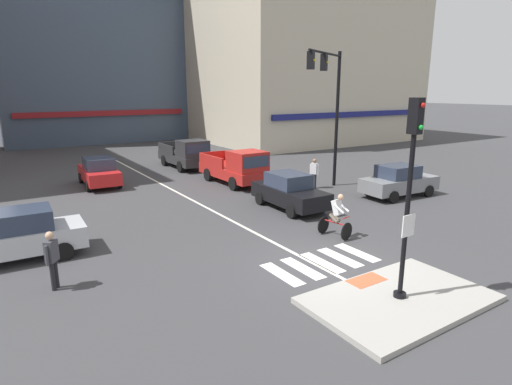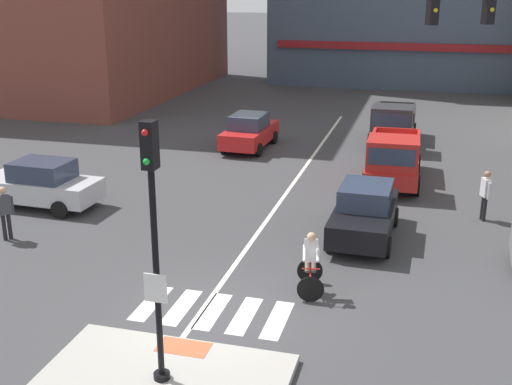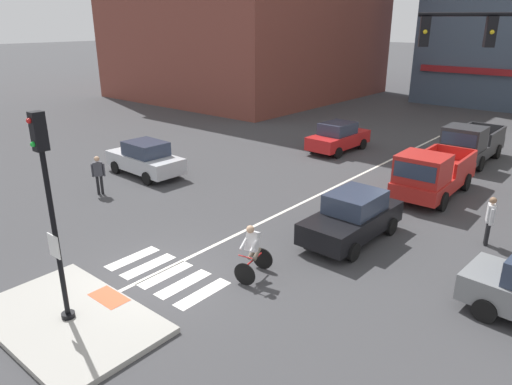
% 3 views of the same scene
% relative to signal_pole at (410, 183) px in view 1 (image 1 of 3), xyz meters
% --- Properties ---
extents(ground_plane, '(300.00, 300.00, 0.00)m').
position_rel_signal_pole_xyz_m(ground_plane, '(0.00, 2.80, -3.17)').
color(ground_plane, '#3D3D3F').
extents(traffic_island, '(4.79, 2.97, 0.15)m').
position_rel_signal_pole_xyz_m(traffic_island, '(0.00, 0.01, -3.10)').
color(traffic_island, '#A3A099').
rests_on(traffic_island, ground).
extents(tactile_pad_front, '(1.10, 0.60, 0.01)m').
position_rel_signal_pole_xyz_m(tactile_pad_front, '(0.00, 1.14, -3.02)').
color(tactile_pad_front, '#DB5B38').
rests_on(tactile_pad_front, traffic_island).
extents(signal_pole, '(0.44, 0.38, 5.03)m').
position_rel_signal_pole_xyz_m(signal_pole, '(0.00, 0.00, 0.00)').
color(signal_pole, black).
rests_on(signal_pole, traffic_island).
extents(crosswalk_stripe_a, '(0.44, 1.80, 0.01)m').
position_rel_signal_pole_xyz_m(crosswalk_stripe_a, '(-1.57, 3.01, -3.17)').
color(crosswalk_stripe_a, silver).
rests_on(crosswalk_stripe_a, ground).
extents(crosswalk_stripe_b, '(0.44, 1.80, 0.01)m').
position_rel_signal_pole_xyz_m(crosswalk_stripe_b, '(-0.79, 3.01, -3.17)').
color(crosswalk_stripe_b, silver).
rests_on(crosswalk_stripe_b, ground).
extents(crosswalk_stripe_c, '(0.44, 1.80, 0.01)m').
position_rel_signal_pole_xyz_m(crosswalk_stripe_c, '(0.00, 3.01, -3.17)').
color(crosswalk_stripe_c, silver).
rests_on(crosswalk_stripe_c, ground).
extents(crosswalk_stripe_d, '(0.44, 1.80, 0.01)m').
position_rel_signal_pole_xyz_m(crosswalk_stripe_d, '(0.79, 3.01, -3.17)').
color(crosswalk_stripe_d, silver).
rests_on(crosswalk_stripe_d, ground).
extents(crosswalk_stripe_e, '(0.44, 1.80, 0.01)m').
position_rel_signal_pole_xyz_m(crosswalk_stripe_e, '(1.57, 3.01, -3.17)').
color(crosswalk_stripe_e, silver).
rests_on(crosswalk_stripe_e, ground).
extents(lane_centre_line, '(0.14, 28.00, 0.01)m').
position_rel_signal_pole_xyz_m(lane_centre_line, '(-0.25, 12.80, -3.17)').
color(lane_centre_line, silver).
rests_on(lane_centre_line, ground).
extents(traffic_light_mast, '(3.90, 2.21, 7.36)m').
position_rel_signal_pole_xyz_m(traffic_light_mast, '(6.92, 10.48, 1.85)').
color(traffic_light_mast, black).
rests_on(traffic_light_mast, ground).
extents(building_corner_left, '(22.08, 21.73, 15.88)m').
position_rel_signal_pole_xyz_m(building_corner_left, '(21.17, 33.04, 4.79)').
color(building_corner_left, beige).
rests_on(building_corner_left, ground).
extents(building_corner_right, '(18.40, 16.22, 21.43)m').
position_rel_signal_pole_xyz_m(building_corner_right, '(1.62, 44.96, 7.56)').
color(building_corner_right, '#3D4C60').
rests_on(building_corner_right, ground).
extents(car_black_eastbound_mid, '(1.91, 4.14, 1.64)m').
position_rel_signal_pole_xyz_m(car_black_eastbound_mid, '(2.94, 8.61, -2.36)').
color(car_black_eastbound_mid, black).
rests_on(car_black_eastbound_mid, ground).
extents(car_silver_cross_left, '(4.15, 1.95, 1.64)m').
position_rel_signal_pole_xyz_m(car_silver_cross_left, '(-8.06, 8.53, -2.36)').
color(car_silver_cross_left, silver).
rests_on(car_silver_cross_left, ground).
extents(car_grey_cross_right, '(4.19, 2.02, 1.64)m').
position_rel_signal_pole_xyz_m(car_grey_cross_right, '(9.01, 7.37, -2.36)').
color(car_grey_cross_right, slate).
rests_on(car_grey_cross_right, ground).
extents(car_red_westbound_distant, '(1.97, 4.17, 1.64)m').
position_rel_signal_pole_xyz_m(car_red_westbound_distant, '(-3.36, 18.23, -2.36)').
color(car_red_westbound_distant, red).
rests_on(car_red_westbound_distant, ground).
extents(pickup_truck_charcoal_eastbound_distant, '(2.06, 5.10, 2.08)m').
position_rel_signal_pole_xyz_m(pickup_truck_charcoal_eastbound_distant, '(3.01, 20.54, -2.19)').
color(pickup_truck_charcoal_eastbound_distant, '#2D2D30').
rests_on(pickup_truck_charcoal_eastbound_distant, ground).
extents(pickup_truck_red_eastbound_far, '(2.14, 5.14, 2.08)m').
position_rel_signal_pole_xyz_m(pickup_truck_red_eastbound_far, '(3.42, 14.21, -2.19)').
color(pickup_truck_red_eastbound_far, red).
rests_on(pickup_truck_red_eastbound_far, ground).
extents(cyclist, '(0.86, 1.20, 1.68)m').
position_rel_signal_pole_xyz_m(cyclist, '(2.04, 4.54, -2.30)').
color(cyclist, black).
rests_on(cyclist, ground).
extents(pedestrian_at_curb_left, '(0.40, 0.45, 1.67)m').
position_rel_signal_pole_xyz_m(pedestrian_at_curb_left, '(-7.39, 5.62, -2.19)').
color(pedestrian_at_curb_left, black).
rests_on(pedestrian_at_curb_left, ground).
extents(pedestrian_waiting_far_side, '(0.33, 0.52, 1.67)m').
position_rel_signal_pole_xyz_m(pedestrian_waiting_far_side, '(6.54, 11.09, -2.19)').
color(pedestrian_waiting_far_side, black).
rests_on(pedestrian_waiting_far_side, ground).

